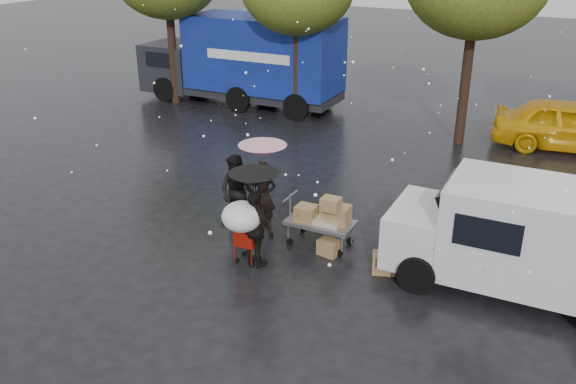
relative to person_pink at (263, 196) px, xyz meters
The scene contains 13 objects.
ground 1.78m from the person_pink, 78.48° to the right, with size 90.00×90.00×0.00m, color black.
person_pink is the anchor object (origin of this frame).
person_middle 0.62m from the person_pink, 155.03° to the right, with size 0.88×0.69×1.81m, color black.
person_black 1.77m from the person_pink, 66.94° to the right, with size 1.00×0.42×1.71m, color black.
umbrella_pink 1.10m from the person_pink, 90.00° to the left, with size 1.11×1.11×2.09m.
umbrella_black 2.09m from the person_pink, 66.94° to the right, with size 1.02×1.02×2.10m.
vendor_cart 1.63m from the person_pink, ahead, with size 1.52×0.80×1.27m.
shopping_cart 1.80m from the person_pink, 75.15° to the right, with size 0.84×0.84×1.46m.
white_van 5.82m from the person_pink, ahead, with size 4.91×2.18×2.20m.
blue_truck 11.34m from the person_pink, 122.11° to the left, with size 8.30×2.60×3.50m.
box_ground_near 3.33m from the person_pink, 12.26° to the right, with size 0.47×0.37×0.42m, color olive.
box_ground_far 2.07m from the person_pink, 15.18° to the right, with size 0.44×0.34×0.34m, color olive.
yellow_taxi 11.13m from the person_pink, 56.80° to the left, with size 1.91×4.75×1.62m, color #E9A60C.
Camera 1 is at (5.99, -9.87, 6.57)m, focal length 38.00 mm.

